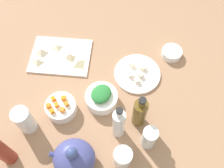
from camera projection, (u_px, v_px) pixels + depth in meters
tabletop at (112, 91)px, 121.85cm from camera, size 190.00×190.00×3.00cm
cutting_board at (61, 56)px, 129.33cm from camera, size 30.22×23.20×1.00cm
plate_tofu at (137, 74)px, 124.03cm from camera, size 22.27×22.27×1.20cm
bowl_greens at (102, 98)px, 114.99cm from camera, size 14.55×14.55×5.78cm
bowl_carrots at (61, 108)px, 112.90cm from camera, size 13.43×13.43×5.52cm
bowl_small_side at (172, 53)px, 128.56cm from camera, size 10.01×10.01×3.67cm
teapot at (74, 158)px, 98.83cm from camera, size 18.07×15.58×15.93cm
bottle_0 at (140, 113)px, 105.36cm from camera, size 5.93×5.93×20.60cm
bottle_1 at (119, 124)px, 101.91cm from camera, size 5.22×5.22×22.93cm
bottle_2 at (2, 151)px, 95.86cm from camera, size 5.41×5.41×25.00cm
drinking_glass_0 at (149, 138)px, 102.76cm from camera, size 6.14×6.14×12.32cm
drinking_glass_1 at (24, 120)px, 105.26cm from camera, size 7.39×7.39×14.44cm
drinking_glass_2 at (123, 157)px, 100.14cm from camera, size 7.41×7.41×9.87cm
carrot_cube_0 at (67, 104)px, 109.74cm from camera, size 2.54×2.54×1.80cm
carrot_cube_1 at (53, 99)px, 110.97cm from camera, size 2.52×2.52×1.80cm
carrot_cube_2 at (52, 111)px, 108.12cm from camera, size 2.51×2.51×1.80cm
carrot_cube_3 at (48, 106)px, 109.32cm from camera, size 2.18×2.18×1.80cm
carrot_cube_4 at (64, 98)px, 111.09cm from camera, size 2.07×2.07×1.80cm
carrot_cube_5 at (57, 105)px, 109.53cm from camera, size 2.51×2.51×1.80cm
carrot_cube_6 at (62, 110)px, 108.45cm from camera, size 2.23×2.23×1.80cm
chopped_greens_mound at (101, 94)px, 111.09cm from camera, size 11.55×12.21×3.16cm
tofu_cube_0 at (131, 75)px, 121.74cm from camera, size 2.43×2.43×2.20cm
tofu_cube_1 at (143, 67)px, 123.75cm from camera, size 2.90×2.90×2.20cm
tofu_cube_2 at (132, 64)px, 124.62cm from camera, size 3.10×3.10×2.20cm
tofu_cube_3 at (141, 75)px, 121.67cm from camera, size 3.10×3.10×2.20cm
tofu_cube_4 at (137, 81)px, 120.20cm from camera, size 2.97×2.97×2.20cm
dumpling_0 at (41, 51)px, 128.32cm from camera, size 5.79×5.34×2.97cm
dumpling_1 at (79, 62)px, 125.13cm from camera, size 7.96×7.95×2.76cm
dumpling_2 at (57, 47)px, 130.24cm from camera, size 5.89×5.62×2.06cm
dumpling_3 at (38, 61)px, 125.82cm from camera, size 4.99×4.82×2.32cm
dumpling_4 at (70, 56)px, 126.75cm from camera, size 5.44×5.45×3.20cm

